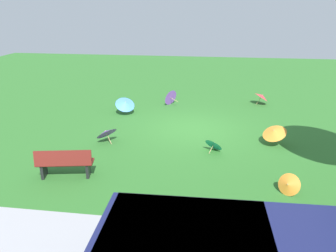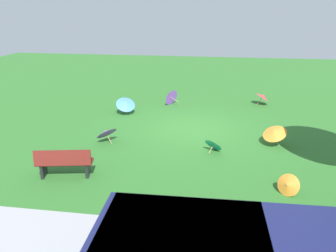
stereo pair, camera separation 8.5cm
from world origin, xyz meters
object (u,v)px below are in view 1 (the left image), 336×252
(parasol_blue_0, at_px, (125,103))
(parasol_orange_0, at_px, (274,132))
(parasol_red_0, at_px, (262,96))
(park_bench, at_px, (65,163))
(parasol_orange_1, at_px, (288,184))
(parasol_teal_0, at_px, (214,144))
(parasol_purple_2, at_px, (106,132))
(parasol_purple_0, at_px, (170,97))

(parasol_blue_0, height_order, parasol_orange_0, parasol_blue_0)
(parasol_blue_0, distance_m, parasol_orange_0, 6.73)
(parasol_orange_0, bearing_deg, parasol_red_0, -92.51)
(park_bench, bearing_deg, parasol_orange_1, 179.50)
(parasol_teal_0, distance_m, parasol_purple_2, 3.91)
(park_bench, xyz_separation_m, parasol_purple_2, (-0.35, -2.71, -0.08))
(park_bench, height_order, parasol_purple_0, park_bench)
(park_bench, bearing_deg, parasol_purple_2, -97.31)
(parasol_purple_0, xyz_separation_m, parasol_purple_2, (1.63, 5.13, -0.01))
(parasol_orange_0, distance_m, parasol_teal_0, 2.26)
(parasol_purple_0, xyz_separation_m, parasol_orange_1, (-4.22, 7.89, -0.10))
(parasol_orange_0, bearing_deg, parasol_blue_0, -24.00)
(parasol_blue_0, relative_size, parasol_purple_2, 1.15)
(parasol_blue_0, height_order, parasol_purple_2, parasol_blue_0)
(parasol_orange_0, height_order, parasol_teal_0, parasol_orange_0)
(parasol_red_0, height_order, parasol_purple_2, parasol_red_0)
(parasol_orange_0, relative_size, parasol_red_0, 1.27)
(parasol_orange_0, height_order, parasol_purple_2, parasol_orange_0)
(parasol_red_0, relative_size, parasol_orange_1, 1.31)
(parasol_blue_0, distance_m, parasol_teal_0, 5.40)
(park_bench, xyz_separation_m, parasol_orange_0, (-6.34, -3.28, 0.04))
(parasol_orange_1, bearing_deg, park_bench, -0.50)
(parasol_red_0, bearing_deg, parasol_blue_0, 21.44)
(parasol_orange_0, relative_size, parasol_orange_1, 1.67)
(parasol_blue_0, distance_m, parasol_red_0, 6.85)
(parasol_blue_0, xyz_separation_m, parasol_orange_0, (-6.15, 2.74, -0.01))
(parasol_teal_0, bearing_deg, parasol_red_0, -110.94)
(parasol_blue_0, xyz_separation_m, parasol_teal_0, (-4.06, 3.56, -0.25))
(parasol_blue_0, height_order, parasol_red_0, parasol_blue_0)
(parasol_blue_0, relative_size, parasol_orange_0, 1.01)
(parasol_purple_0, relative_size, parasol_orange_0, 0.72)
(parasol_red_0, xyz_separation_m, parasol_purple_2, (6.22, 5.82, -0.04))
(parasol_purple_0, bearing_deg, parasol_red_0, -171.52)
(parasol_red_0, bearing_deg, parasol_purple_2, 43.08)
(parasol_orange_1, distance_m, parasol_purple_2, 6.48)
(park_bench, height_order, parasol_orange_1, park_bench)
(parasol_purple_0, height_order, parasol_orange_0, parasol_purple_0)
(parasol_purple_0, height_order, parasol_blue_0, parasol_blue_0)
(park_bench, xyz_separation_m, parasol_purple_0, (-1.98, -7.84, -0.07))
(parasol_orange_0, xyz_separation_m, parasol_orange_1, (0.13, 3.33, -0.21))
(parasol_purple_0, xyz_separation_m, parasol_orange_0, (-4.35, 4.56, 0.11))
(parasol_teal_0, bearing_deg, parasol_purple_2, -3.71)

